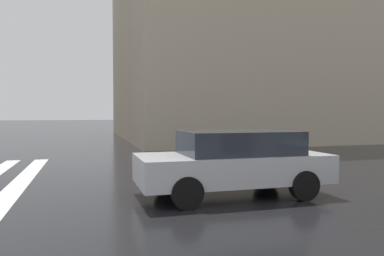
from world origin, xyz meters
TOP-DOWN VIEW (x-y plane):
  - haussmann_block_corner at (21.71, -18.04)m, footprint 18.43×25.78m
  - car_silver at (2.50, -5.58)m, footprint 1.85×4.10m

SIDE VIEW (x-z plane):
  - car_silver at x=2.50m, z-range 0.05..1.46m
  - haussmann_block_corner at x=21.71m, z-range -0.19..17.86m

